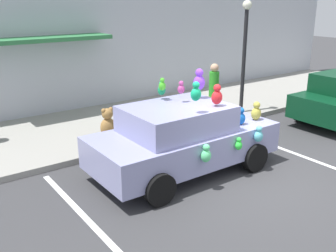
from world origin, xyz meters
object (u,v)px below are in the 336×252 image
plush_covered_car (183,137)px  pedestrian_walking_past (214,91)px  street_lamp_post (245,45)px  teddy_bear_on_sidewalk (108,123)px

plush_covered_car → pedestrian_walking_past: plush_covered_car is taller
plush_covered_car → street_lamp_post: 4.95m
plush_covered_car → pedestrian_walking_past: (3.12, 2.45, 0.14)m
teddy_bear_on_sidewalk → pedestrian_walking_past: 3.62m
plush_covered_car → teddy_bear_on_sidewalk: bearing=100.1°
plush_covered_car → teddy_bear_on_sidewalk: size_ratio=5.17×
plush_covered_car → teddy_bear_on_sidewalk: plush_covered_car is taller
plush_covered_car → pedestrian_walking_past: bearing=38.1°
teddy_bear_on_sidewalk → pedestrian_walking_past: bearing=-3.1°
pedestrian_walking_past → teddy_bear_on_sidewalk: bearing=176.9°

